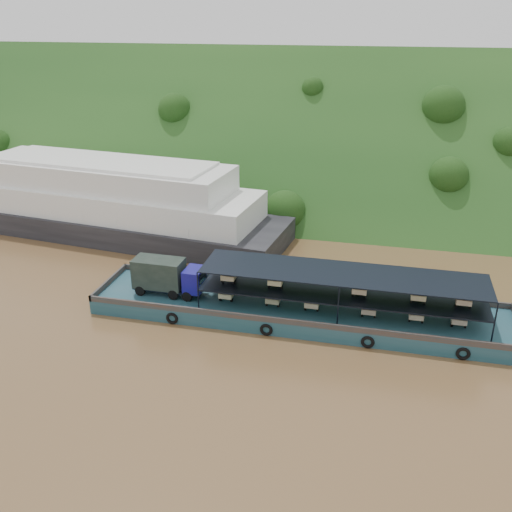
# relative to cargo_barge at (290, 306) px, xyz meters

# --- Properties ---
(ground) EXTENTS (160.00, 160.00, 0.00)m
(ground) POSITION_rel_cargo_barge_xyz_m (-2.13, 1.86, -1.08)
(ground) COLOR brown
(ground) RESTS_ON ground
(hillside) EXTENTS (140.00, 39.60, 39.60)m
(hillside) POSITION_rel_cargo_barge_xyz_m (-2.13, 37.86, -1.08)
(hillside) COLOR #173D16
(hillside) RESTS_ON ground
(cargo_barge) EXTENTS (35.00, 7.18, 4.54)m
(cargo_barge) POSITION_rel_cargo_barge_xyz_m (0.00, 0.00, 0.00)
(cargo_barge) COLOR #15404B
(cargo_barge) RESTS_ON ground
(passenger_ferry) EXTENTS (43.33, 15.35, 8.59)m
(passenger_ferry) POSITION_rel_cargo_barge_xyz_m (-24.34, 15.28, 2.64)
(passenger_ferry) COLOR black
(passenger_ferry) RESTS_ON ground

